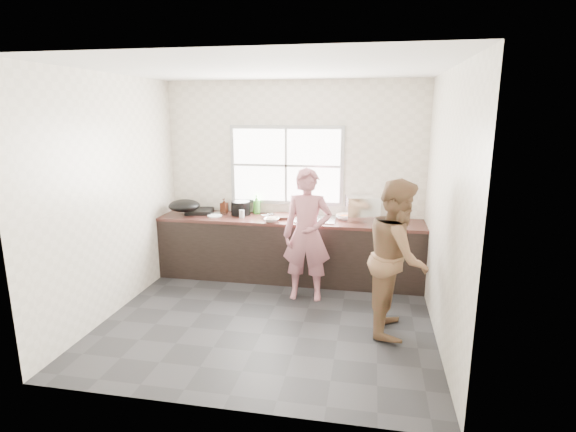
% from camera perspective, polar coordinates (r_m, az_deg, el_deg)
% --- Properties ---
extents(floor, '(3.60, 3.20, 0.01)m').
position_cam_1_polar(floor, '(5.21, -2.47, -12.97)').
color(floor, '#252527').
rests_on(floor, ground).
extents(ceiling, '(3.60, 3.20, 0.01)m').
position_cam_1_polar(ceiling, '(4.69, -2.81, 18.24)').
color(ceiling, silver).
rests_on(ceiling, wall_back).
extents(wall_back, '(3.60, 0.01, 2.70)m').
position_cam_1_polar(wall_back, '(6.32, 0.71, 4.64)').
color(wall_back, silver).
rests_on(wall_back, ground).
extents(wall_left, '(0.01, 3.20, 2.70)m').
position_cam_1_polar(wall_left, '(5.47, -21.39, 2.37)').
color(wall_left, beige).
rests_on(wall_left, ground).
extents(wall_right, '(0.01, 3.20, 2.70)m').
position_cam_1_polar(wall_right, '(4.70, 19.32, 0.90)').
color(wall_right, silver).
rests_on(wall_right, ground).
extents(wall_front, '(3.60, 0.01, 2.70)m').
position_cam_1_polar(wall_front, '(3.27, -9.07, -3.69)').
color(wall_front, beige).
rests_on(wall_front, ground).
extents(cabinet, '(3.60, 0.62, 0.82)m').
position_cam_1_polar(cabinet, '(6.23, 0.19, -4.37)').
color(cabinet, black).
rests_on(cabinet, floor).
extents(countertop, '(3.60, 0.64, 0.04)m').
position_cam_1_polar(countertop, '(6.11, 0.19, -0.53)').
color(countertop, '#381C17').
rests_on(countertop, cabinet).
extents(sink, '(0.55, 0.45, 0.02)m').
position_cam_1_polar(sink, '(6.06, 3.45, -0.44)').
color(sink, silver).
rests_on(sink, countertop).
extents(faucet, '(0.02, 0.02, 0.30)m').
position_cam_1_polar(faucet, '(6.22, 3.70, 1.28)').
color(faucet, silver).
rests_on(faucet, countertop).
extents(window_frame, '(1.60, 0.05, 1.10)m').
position_cam_1_polar(window_frame, '(6.30, -0.21, 6.44)').
color(window_frame, '#9EA0A5').
rests_on(window_frame, wall_back).
extents(window_glazing, '(1.50, 0.01, 1.00)m').
position_cam_1_polar(window_glazing, '(6.27, -0.25, 6.42)').
color(window_glazing, white).
rests_on(window_glazing, window_frame).
extents(woman, '(0.57, 0.38, 1.53)m').
position_cam_1_polar(woman, '(5.50, 2.45, -2.95)').
color(woman, '#B66D78').
rests_on(woman, floor).
extents(person_side, '(0.66, 0.82, 1.63)m').
position_cam_1_polar(person_side, '(4.80, 13.74, -5.07)').
color(person_side, brown).
rests_on(person_side, floor).
extents(cutting_board, '(0.43, 0.43, 0.04)m').
position_cam_1_polar(cutting_board, '(6.19, -0.86, -0.00)').
color(cutting_board, black).
rests_on(cutting_board, countertop).
extents(cleaver, '(0.20, 0.20, 0.01)m').
position_cam_1_polar(cleaver, '(6.17, -2.60, 0.18)').
color(cleaver, silver).
rests_on(cleaver, cutting_board).
extents(bowl_mince, '(0.21, 0.21, 0.05)m').
position_cam_1_polar(bowl_mince, '(5.94, -2.10, -0.49)').
color(bowl_mince, silver).
rests_on(bowl_mince, countertop).
extents(bowl_crabs, '(0.24, 0.24, 0.06)m').
position_cam_1_polar(bowl_crabs, '(6.10, 7.15, -0.18)').
color(bowl_crabs, white).
rests_on(bowl_crabs, countertop).
extents(bowl_held, '(0.22, 0.22, 0.05)m').
position_cam_1_polar(bowl_held, '(5.86, 2.28, -0.67)').
color(bowl_held, white).
rests_on(bowl_held, countertop).
extents(black_pot, '(0.29, 0.29, 0.19)m').
position_cam_1_polar(black_pot, '(6.36, -6.03, 1.01)').
color(black_pot, black).
rests_on(black_pot, countertop).
extents(plate_food, '(0.26, 0.26, 0.02)m').
position_cam_1_polar(plate_food, '(6.33, -9.29, 0.04)').
color(plate_food, white).
rests_on(plate_food, countertop).
extents(bottle_green, '(0.14, 0.14, 0.28)m').
position_cam_1_polar(bottle_green, '(6.38, -4.01, 1.49)').
color(bottle_green, '#3E922F').
rests_on(bottle_green, countertop).
extents(bottle_brown_tall, '(0.10, 0.10, 0.18)m').
position_cam_1_polar(bottle_brown_tall, '(6.56, -8.11, 1.28)').
color(bottle_brown_tall, '#3F1B0F').
rests_on(bottle_brown_tall, countertop).
extents(bottle_brown_short, '(0.13, 0.13, 0.16)m').
position_cam_1_polar(bottle_brown_short, '(6.49, -6.16, 1.09)').
color(bottle_brown_short, '#512B14').
rests_on(bottle_brown_short, countertop).
extents(glass_jar, '(0.08, 0.08, 0.11)m').
position_cam_1_polar(glass_jar, '(6.20, -5.89, 0.28)').
color(glass_jar, silver).
rests_on(glass_jar, countertop).
extents(burner, '(0.43, 0.43, 0.06)m').
position_cam_1_polar(burner, '(6.57, -11.14, 0.62)').
color(burner, black).
rests_on(burner, countertop).
extents(wok, '(0.50, 0.50, 0.16)m').
position_cam_1_polar(wok, '(6.42, -13.03, 1.29)').
color(wok, black).
rests_on(wok, burner).
extents(dish_rack, '(0.48, 0.38, 0.32)m').
position_cam_1_polar(dish_rack, '(6.09, 9.43, 0.98)').
color(dish_rack, white).
rests_on(dish_rack, countertop).
extents(pot_lid_left, '(0.32, 0.32, 0.01)m').
position_cam_1_polar(pot_lid_left, '(6.45, -8.74, 0.29)').
color(pot_lid_left, '#A7ABAE').
rests_on(pot_lid_left, countertop).
extents(pot_lid_right, '(0.31, 0.31, 0.01)m').
position_cam_1_polar(pot_lid_right, '(6.51, -10.73, 0.33)').
color(pot_lid_right, '#AFB1B6').
rests_on(pot_lid_right, countertop).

